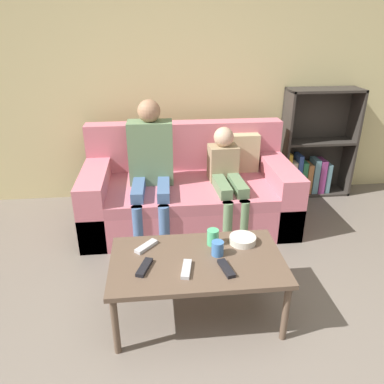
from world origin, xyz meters
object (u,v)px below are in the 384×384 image
at_px(coffee_table, 197,265).
at_px(cup_near, 212,237).
at_px(couch, 189,193).
at_px(tv_remote_1, 186,269).
at_px(bookshelf, 312,154).
at_px(person_adult, 151,160).
at_px(cup_far, 218,248).
at_px(person_child, 226,174).
at_px(tv_remote_0, 146,246).
at_px(tv_remote_3, 226,268).
at_px(snack_bowl, 243,240).
at_px(tv_remote_2, 144,267).

height_order(coffee_table, cup_near, cup_near).
height_order(couch, tv_remote_1, couch).
distance_m(couch, bookshelf, 1.46).
distance_m(person_adult, cup_far, 1.21).
relative_size(person_adult, person_child, 1.28).
bearing_deg(tv_remote_0, cup_far, 26.26).
xyz_separation_m(cup_near, tv_remote_3, (0.04, -0.28, -0.04)).
distance_m(bookshelf, person_child, 1.23).
distance_m(tv_remote_0, snack_bowl, 0.62).
xyz_separation_m(coffee_table, tv_remote_1, (-0.07, -0.11, 0.05)).
bearing_deg(person_child, couch, 152.41).
xyz_separation_m(cup_far, tv_remote_0, (-0.44, 0.12, -0.03)).
relative_size(couch, person_child, 2.09).
xyz_separation_m(bookshelf, snack_bowl, (-1.12, -1.61, 0.01)).
bearing_deg(tv_remote_2, cup_far, 32.29).
distance_m(coffee_table, tv_remote_3, 0.20).
distance_m(cup_near, snack_bowl, 0.20).
bearing_deg(tv_remote_0, snack_bowl, 41.49).
relative_size(person_adult, tv_remote_0, 7.18).
distance_m(cup_far, tv_remote_1, 0.25).
relative_size(couch, tv_remote_2, 10.53).
height_order(bookshelf, tv_remote_2, bookshelf).
relative_size(person_child, cup_near, 8.49).
distance_m(couch, tv_remote_3, 1.39).
xyz_separation_m(tv_remote_3, snack_bowl, (0.16, 0.28, 0.01)).
relative_size(tv_remote_0, tv_remote_3, 0.90).
height_order(person_child, tv_remote_2, person_child).
bearing_deg(coffee_table, bookshelf, 50.84).
relative_size(person_adult, cup_near, 10.90).
distance_m(cup_far, tv_remote_0, 0.45).
height_order(person_adult, tv_remote_2, person_adult).
bearing_deg(person_adult, couch, 17.54).
xyz_separation_m(cup_far, tv_remote_1, (-0.20, -0.14, -0.03)).
distance_m(person_child, tv_remote_1, 1.31).
bearing_deg(cup_far, person_adult, 109.16).
bearing_deg(cup_near, bookshelf, 50.57).
height_order(couch, person_child, person_child).
bearing_deg(person_adult, cup_far, -68.40).
bearing_deg(bookshelf, cup_far, -127.12).
relative_size(cup_near, tv_remote_3, 0.59).
bearing_deg(snack_bowl, tv_remote_1, -146.14).
relative_size(cup_far, tv_remote_1, 0.52).
distance_m(couch, tv_remote_1, 1.38).
bearing_deg(snack_bowl, cup_far, -147.35).
distance_m(person_child, tv_remote_2, 1.38).
relative_size(person_adult, tv_remote_1, 6.47).
height_order(cup_far, tv_remote_2, cup_far).
height_order(coffee_table, tv_remote_1, tv_remote_1).
height_order(person_adult, cup_near, person_adult).
xyz_separation_m(person_adult, tv_remote_3, (0.42, -1.29, -0.22)).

